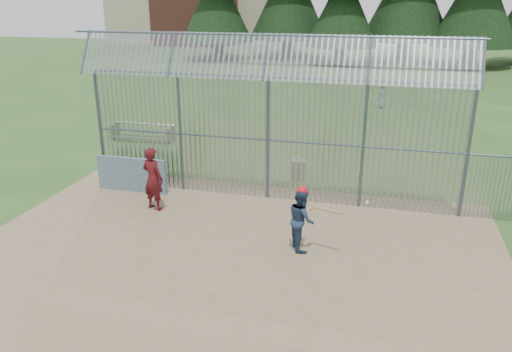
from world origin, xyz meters
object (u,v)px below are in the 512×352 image
(batter, at_px, (301,219))
(bleacher, at_px, (142,131))
(dugout_wall, at_px, (132,175))
(onlooker, at_px, (153,179))
(trash_can, at_px, (298,170))

(batter, bearing_deg, bleacher, 21.43)
(batter, xyz_separation_m, bleacher, (-8.91, 8.63, -0.43))
(dugout_wall, relative_size, batter, 1.52)
(dugout_wall, height_order, onlooker, onlooker)
(dugout_wall, height_order, batter, batter)
(batter, distance_m, onlooker, 5.08)
(batter, relative_size, bleacher, 0.55)
(bleacher, bearing_deg, batter, -44.06)
(onlooker, height_order, bleacher, onlooker)
(bleacher, bearing_deg, dugout_wall, -66.25)
(batter, height_order, bleacher, batter)
(dugout_wall, xyz_separation_m, onlooker, (1.38, -1.20, 0.41))
(bleacher, bearing_deg, onlooker, -60.82)
(dugout_wall, bearing_deg, batter, -22.59)
(trash_can, bearing_deg, bleacher, 156.66)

